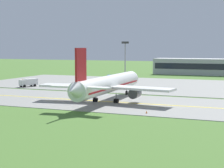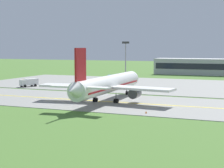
# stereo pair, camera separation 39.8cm
# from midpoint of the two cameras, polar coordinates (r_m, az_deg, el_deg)

# --- Properties ---
(ground_plane) EXTENTS (500.00, 500.00, 0.00)m
(ground_plane) POSITION_cam_midpoint_polar(r_m,az_deg,el_deg) (87.61, -0.96, -2.75)
(ground_plane) COLOR #47702D
(taxiway_strip) EXTENTS (240.00, 28.00, 0.10)m
(taxiway_strip) POSITION_cam_midpoint_polar(r_m,az_deg,el_deg) (87.60, -0.96, -2.72)
(taxiway_strip) COLOR gray
(taxiway_strip) RESTS_ON ground
(apron_pad) EXTENTS (140.00, 52.00, 0.10)m
(apron_pad) POSITION_cam_midpoint_polar(r_m,az_deg,el_deg) (124.65, 10.99, -0.31)
(apron_pad) COLOR gray
(apron_pad) RESTS_ON ground
(taxiway_centreline) EXTENTS (220.00, 0.60, 0.01)m
(taxiway_centreline) POSITION_cam_midpoint_polar(r_m,az_deg,el_deg) (87.60, -0.96, -2.68)
(taxiway_centreline) COLOR yellow
(taxiway_centreline) RESTS_ON taxiway_strip
(airplane_lead) EXTENTS (32.52, 39.56, 12.70)m
(airplane_lead) POSITION_cam_midpoint_polar(r_m,az_deg,el_deg) (87.03, -0.49, -0.06)
(airplane_lead) COLOR white
(airplane_lead) RESTS_ON ground
(service_truck_baggage) EXTENTS (4.21, 6.33, 2.60)m
(service_truck_baggage) POSITION_cam_midpoint_polar(r_m,az_deg,el_deg) (123.19, -12.52, 0.28)
(service_truck_baggage) COLOR silver
(service_truck_baggage) RESTS_ON ground
(service_truck_fuel) EXTENTS (4.68, 6.25, 2.60)m
(service_truck_fuel) POSITION_cam_midpoint_polar(r_m,az_deg,el_deg) (136.97, -0.02, 0.95)
(service_truck_fuel) COLOR #264CA5
(service_truck_fuel) RESTS_ON ground
(terminal_building) EXTENTS (52.75, 11.86, 8.66)m
(terminal_building) POSITION_cam_midpoint_polar(r_m,az_deg,el_deg) (177.34, 15.24, 2.55)
(terminal_building) COLOR #B2B2B7
(terminal_building) RESTS_ON ground
(apron_light_mast) EXTENTS (2.40, 0.50, 14.70)m
(apron_light_mast) POSITION_cam_midpoint_polar(r_m,az_deg,el_deg) (124.65, 2.19, 4.06)
(apron_light_mast) COLOR gray
(apron_light_mast) RESTS_ON ground
(traffic_cone_near_edge) EXTENTS (0.44, 0.44, 0.60)m
(traffic_cone_near_edge) POSITION_cam_midpoint_polar(r_m,az_deg,el_deg) (103.40, -3.29, -1.29)
(traffic_cone_near_edge) COLOR orange
(traffic_cone_near_edge) RESTS_ON ground
(traffic_cone_mid_edge) EXTENTS (0.44, 0.44, 0.60)m
(traffic_cone_mid_edge) POSITION_cam_midpoint_polar(r_m,az_deg,el_deg) (72.26, 5.41, -4.34)
(traffic_cone_mid_edge) COLOR orange
(traffic_cone_mid_edge) RESTS_ON ground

